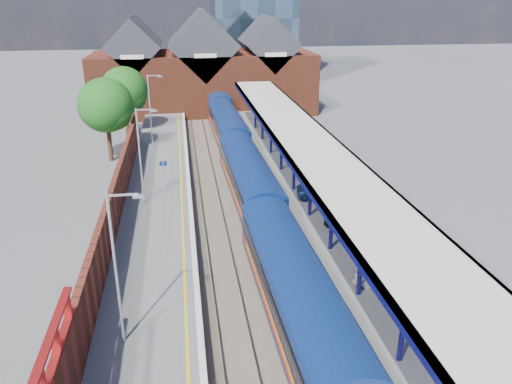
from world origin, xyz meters
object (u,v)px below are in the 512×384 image
Objects in this scene: lamp_post_c at (141,150)px; platform_sign at (164,171)px; train at (236,146)px; parked_car_silver at (391,275)px; parked_car_dark at (358,219)px; parked_car_blue at (323,191)px; lamp_post_b at (118,261)px; lamp_post_d at (151,105)px.

platform_sign is (1.36, 2.00, -2.30)m from lamp_post_c.
parked_car_silver is (5.43, -23.55, -0.48)m from train.
platform_sign is (-6.49, -8.07, 0.57)m from train.
parked_car_dark is 5.44m from parked_car_blue.
lamp_post_b is 2.80× the size of platform_sign.
lamp_post_d is (0.00, 32.00, 0.00)m from lamp_post_b.
lamp_post_c reaches higher than parked_car_blue.
platform_sign reaches higher than parked_car_blue.
parked_car_silver is (11.93, -15.48, -1.05)m from platform_sign.
platform_sign is 15.26m from parked_car_dark.
parked_car_silver is at bearing -45.40° from lamp_post_c.
parked_car_silver is 0.88× the size of parked_car_dark.
platform_sign reaches higher than parked_car_silver.
parked_car_dark is at bearing 34.11° from lamp_post_b.
train is 16.94× the size of parked_car_silver.
lamp_post_d is 2.80× the size of platform_sign.
parked_car_blue is at bearing -5.12° from lamp_post_c.
parked_car_silver is (13.29, -13.48, -3.35)m from lamp_post_c.
platform_sign reaches higher than parked_car_dark.
platform_sign is (1.36, 18.00, -2.30)m from lamp_post_b.
lamp_post_b is at bearing 120.69° from parked_car_silver.
parked_car_silver is (13.29, -29.48, -3.35)m from lamp_post_d.
lamp_post_d is at bearing 49.54° from parked_car_blue.
parked_car_dark is (12.60, -8.54, -1.05)m from platform_sign.
train is 9.42× the size of lamp_post_c.
lamp_post_c is at bearing 64.54° from parked_car_silver.
lamp_post_d is 32.51m from parked_car_silver.
lamp_post_d is at bearing 90.00° from lamp_post_b.
lamp_post_d reaches higher than parked_car_silver.
lamp_post_c is 1.58× the size of parked_car_dark.
lamp_post_d is 26.73m from parked_car_dark.
parked_car_blue is at bearing -64.92° from train.
parked_car_silver is 0.98× the size of parked_car_blue.
train is 10.37m from platform_sign.
lamp_post_c is at bearing 97.05° from parked_car_blue.
platform_sign is at bearing 85.67° from lamp_post_b.
lamp_post_c is 1.00× the size of lamp_post_d.
lamp_post_c is (-7.86, -10.07, 2.87)m from train.
train is at bearing 52.04° from lamp_post_c.
lamp_post_c is 13.61m from parked_car_blue.
train is 27.38m from lamp_post_b.
lamp_post_d is at bearing 44.22° from parked_car_silver.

